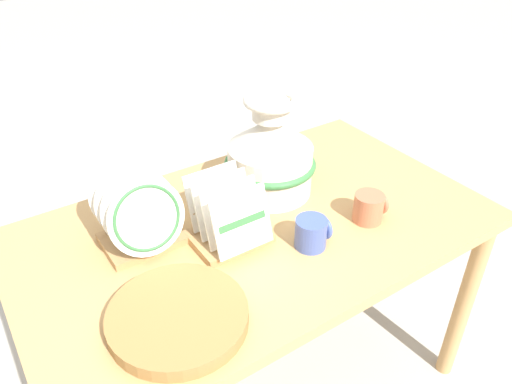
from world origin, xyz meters
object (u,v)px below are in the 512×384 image
at_px(wicker_charger_stack, 178,317).
at_px(mug_cobalt_glaze, 312,232).
at_px(dish_rack_round_plates, 139,218).
at_px(mug_terracotta_glaze, 370,207).
at_px(ceramic_vase, 270,154).
at_px(dish_rack_square_plates, 228,222).

xyz_separation_m(wicker_charger_stack, mug_cobalt_glaze, (0.42, 0.05, 0.02)).
bearing_deg(mug_cobalt_glaze, dish_rack_round_plates, 145.86).
distance_m(wicker_charger_stack, mug_terracotta_glaze, 0.64).
bearing_deg(wicker_charger_stack, mug_terracotta_glaze, 4.28).
bearing_deg(ceramic_vase, dish_rack_square_plates, -149.00).
height_order(dish_rack_round_plates, dish_rack_square_plates, dish_rack_round_plates).
relative_size(mug_terracotta_glaze, mug_cobalt_glaze, 1.00).
distance_m(dish_rack_round_plates, wicker_charger_stack, 0.31).
xyz_separation_m(dish_rack_round_plates, wicker_charger_stack, (-0.04, -0.30, -0.07)).
bearing_deg(ceramic_vase, mug_terracotta_glaze, -62.42).
bearing_deg(mug_terracotta_glaze, mug_cobalt_glaze, -179.96).
height_order(wicker_charger_stack, mug_terracotta_glaze, mug_terracotta_glaze).
relative_size(dish_rack_square_plates, mug_cobalt_glaze, 2.17).
xyz_separation_m(ceramic_vase, mug_terracotta_glaze, (0.15, -0.29, -0.09)).
height_order(ceramic_vase, mug_terracotta_glaze, ceramic_vase).
bearing_deg(mug_cobalt_glaze, mug_terracotta_glaze, 0.04).
bearing_deg(mug_terracotta_glaze, dish_rack_round_plates, 156.51).
relative_size(ceramic_vase, mug_cobalt_glaze, 3.36).
distance_m(dish_rack_round_plates, dish_rack_square_plates, 0.23).
bearing_deg(ceramic_vase, mug_cobalt_glaze, -102.23).
height_order(dish_rack_round_plates, mug_terracotta_glaze, dish_rack_round_plates).
bearing_deg(mug_terracotta_glaze, ceramic_vase, 117.58).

